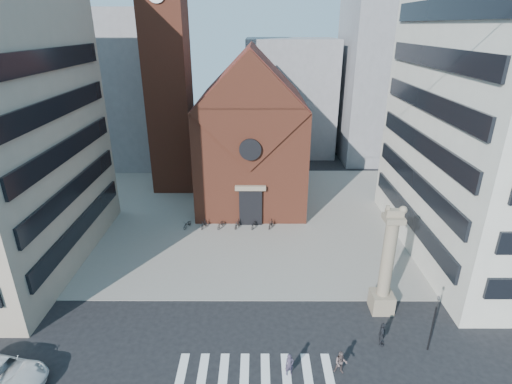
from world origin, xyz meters
TOP-DOWN VIEW (x-y plane):
  - ground at (0.00, 0.00)m, footprint 120.00×120.00m
  - piazza at (0.00, 19.00)m, footprint 46.00×30.00m
  - zebra_crossing at (0.55, -3.00)m, footprint 10.20×3.20m
  - church at (0.00, 25.04)m, footprint 12.00×16.65m
  - campanile at (-10.00, 28.00)m, footprint 5.50×5.50m
  - bg_block_left at (-20.00, 40.00)m, footprint 16.00×14.00m
  - bg_block_mid at (6.00, 45.00)m, footprint 14.00×12.00m
  - bg_block_right at (22.00, 42.00)m, footprint 16.00×14.00m
  - lion_column at (10.01, 3.00)m, footprint 1.63×1.60m
  - traffic_light at (12.00, -1.00)m, footprint 0.13×0.16m
  - white_car at (-14.56, -3.75)m, footprint 5.92×3.71m
  - pedestrian_0 at (2.66, -3.04)m, footprint 0.63×0.50m
  - pedestrian_1 at (5.81, -2.90)m, footprint 0.86×0.73m
  - pedestrian_2 at (9.00, -0.57)m, footprint 0.66×1.11m
  - scooter_0 at (-6.67, 16.14)m, footprint 1.03×1.62m
  - scooter_1 at (-4.91, 16.14)m, footprint 0.91×1.54m
  - scooter_2 at (-3.14, 16.14)m, footprint 1.03×1.62m
  - scooter_3 at (-1.38, 16.14)m, footprint 0.91×1.54m
  - scooter_4 at (0.38, 16.14)m, footprint 1.03×1.62m
  - scooter_5 at (2.15, 16.14)m, footprint 0.91×1.54m

SIDE VIEW (x-z plane):
  - ground at x=0.00m, z-range 0.00..0.00m
  - zebra_crossing at x=0.55m, z-range 0.00..0.01m
  - piazza at x=0.00m, z-range 0.00..0.05m
  - scooter_0 at x=-6.67m, z-range 0.05..0.85m
  - scooter_2 at x=-3.14m, z-range 0.05..0.85m
  - scooter_4 at x=0.38m, z-range 0.05..0.85m
  - scooter_1 at x=-4.91m, z-range 0.05..0.94m
  - scooter_3 at x=-1.38m, z-range 0.05..0.94m
  - scooter_5 at x=2.15m, z-range 0.05..0.94m
  - pedestrian_0 at x=2.66m, z-range 0.00..1.53m
  - white_car at x=-14.56m, z-range 0.00..1.53m
  - pedestrian_1 at x=5.81m, z-range 0.00..1.58m
  - pedestrian_2 at x=9.00m, z-range 0.00..1.77m
  - traffic_light at x=12.00m, z-range 0.14..4.44m
  - lion_column at x=10.01m, z-range -0.88..7.79m
  - church at x=0.00m, z-range -1.02..16.98m
  - bg_block_mid at x=6.00m, z-range 0.00..18.00m
  - bg_block_left at x=-20.00m, z-range 0.00..22.00m
  - bg_block_right at x=22.00m, z-range 0.00..24.00m
  - campanile at x=-10.00m, z-range 0.14..31.34m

